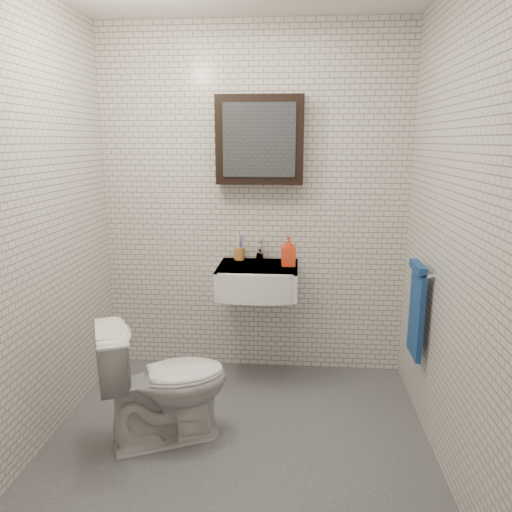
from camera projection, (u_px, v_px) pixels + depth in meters
The scene contains 9 objects.
ground at pixel (239, 438), 2.91m from camera, with size 2.20×2.00×0.01m, color #47494E.
room_shell at pixel (237, 186), 2.58m from camera, with size 2.22×2.02×2.51m.
washbasin at pixel (257, 280), 3.45m from camera, with size 0.55×0.50×0.20m.
faucet at pixel (260, 251), 3.60m from camera, with size 0.06×0.20×0.15m.
mirror_cabinet at pixel (260, 140), 3.42m from camera, with size 0.60×0.15×0.60m.
towel_rail at pixel (417, 306), 3.00m from camera, with size 0.09×0.30×0.58m.
toothbrush_cup at pixel (239, 253), 3.63m from camera, with size 0.08×0.08×0.20m.
soap_bottle at pixel (288, 251), 3.44m from camera, with size 0.09×0.10×0.21m, color orange.
toilet at pixel (164, 381), 2.83m from camera, with size 0.40×0.71×0.72m, color white.
Camera 1 is at (0.32, -2.57, 1.70)m, focal length 35.00 mm.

